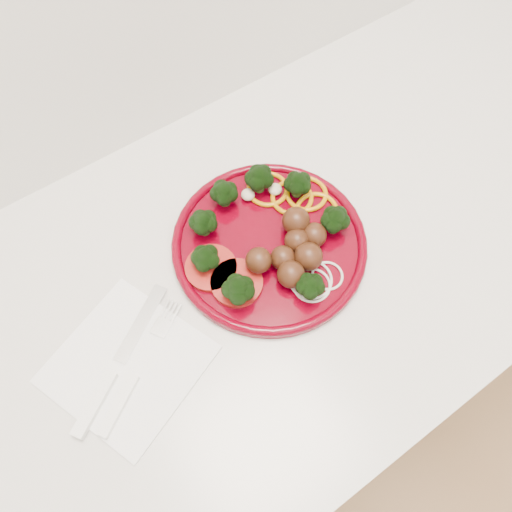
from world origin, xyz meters
TOP-DOWN VIEW (x-y plane):
  - counter at (0.00, 1.70)m, footprint 2.40×0.60m
  - plate at (0.01, 1.72)m, footprint 0.28×0.28m
  - napkin at (-0.24, 1.68)m, footprint 0.22×0.22m
  - knife at (-0.27, 1.68)m, footprint 0.19×0.13m
  - fork at (-0.26, 1.65)m, footprint 0.17×0.11m

SIDE VIEW (x-z plane):
  - counter at x=0.00m, z-range 0.00..0.90m
  - napkin at x=-0.24m, z-range 0.90..0.90m
  - fork at x=-0.26m, z-range 0.90..0.91m
  - knife at x=-0.27m, z-range 0.90..0.91m
  - plate at x=0.01m, z-range 0.89..0.95m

